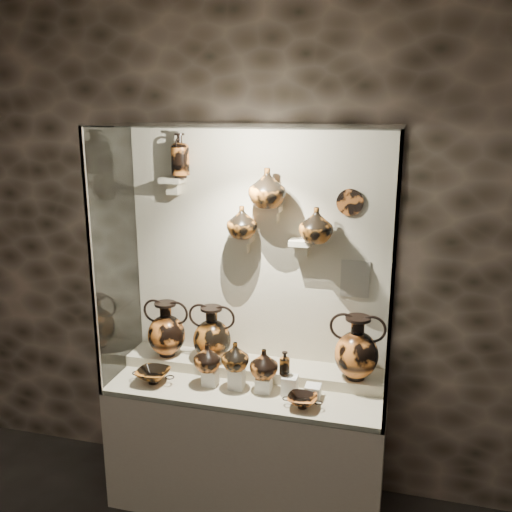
{
  "coord_description": "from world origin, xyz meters",
  "views": [
    {
      "loc": [
        0.88,
        -0.9,
        2.51
      ],
      "look_at": [
        0.04,
        2.26,
        1.64
      ],
      "focal_mm": 40.0,
      "sensor_mm": 36.0,
      "label": 1
    }
  ],
  "objects": [
    {
      "name": "plinth",
      "position": [
        0.0,
        2.18,
        0.4
      ],
      "size": [
        1.7,
        0.6,
        0.8
      ],
      "primitive_type": "cube",
      "color": "beige",
      "rests_on": "floor"
    },
    {
      "name": "glass_right",
      "position": [
        0.85,
        2.18,
        1.6
      ],
      "size": [
        0.01,
        0.6,
        1.6
      ],
      "primitive_type": "cube",
      "color": "white",
      "rests_on": "plinth"
    },
    {
      "name": "jug_c",
      "position": [
        0.12,
        2.14,
        1.01
      ],
      "size": [
        0.19,
        0.19,
        0.18
      ],
      "primitive_type": "imported",
      "rotation": [
        0.0,
        0.0,
        0.1
      ],
      "color": "orange",
      "rests_on": "pedestal_c"
    },
    {
      "name": "wall_plate",
      "position": [
        0.56,
        2.47,
        1.95
      ],
      "size": [
        0.16,
        0.02,
        0.16
      ],
      "primitive_type": "cylinder",
      "rotation": [
        1.57,
        0.0,
        0.0
      ],
      "color": "#9F511F",
      "rests_on": "back_panel"
    },
    {
      "name": "back_panel",
      "position": [
        0.0,
        2.5,
        1.6
      ],
      "size": [
        1.7,
        0.03,
        1.6
      ],
      "primitive_type": "cube",
      "color": "beige",
      "rests_on": "plinth"
    },
    {
      "name": "pedestal_a",
      "position": [
        -0.22,
        2.13,
        0.88
      ],
      "size": [
        0.09,
        0.09,
        0.1
      ],
      "primitive_type": "cube",
      "color": "white",
      "rests_on": "front_tier"
    },
    {
      "name": "bracket_ul",
      "position": [
        -0.55,
        2.42,
        2.05
      ],
      "size": [
        0.14,
        0.12,
        0.04
      ],
      "primitive_type": "cube",
      "color": "beige",
      "rests_on": "back_panel"
    },
    {
      "name": "glass_front",
      "position": [
        0.0,
        1.88,
        1.6
      ],
      "size": [
        1.7,
        0.01,
        1.6
      ],
      "primitive_type": "cube",
      "color": "white",
      "rests_on": "plinth"
    },
    {
      "name": "ovoid_vase_c",
      "position": [
        0.37,
        2.37,
        1.82
      ],
      "size": [
        0.26,
        0.26,
        0.21
      ],
      "primitive_type": "imported",
      "rotation": [
        0.0,
        0.0,
        -0.39
      ],
      "color": "#A75C1D",
      "rests_on": "bracket_cc"
    },
    {
      "name": "pedestal_c",
      "position": [
        0.12,
        2.13,
        0.88
      ],
      "size": [
        0.09,
        0.09,
        0.09
      ],
      "primitive_type": "cube",
      "color": "white",
      "rests_on": "front_tier"
    },
    {
      "name": "kylix_left",
      "position": [
        -0.57,
        2.06,
        0.88
      ],
      "size": [
        0.33,
        0.3,
        0.11
      ],
      "primitive_type": null,
      "rotation": [
        0.0,
        0.0,
        -0.37
      ],
      "color": "#A75C1D",
      "rests_on": "front_tier"
    },
    {
      "name": "pedestal_e",
      "position": [
        0.42,
        2.13,
        0.87
      ],
      "size": [
        0.09,
        0.09,
        0.08
      ],
      "primitive_type": "cube",
      "color": "white",
      "rests_on": "front_tier"
    },
    {
      "name": "pedestal_b",
      "position": [
        -0.05,
        2.13,
        0.9
      ],
      "size": [
        0.09,
        0.09,
        0.13
      ],
      "primitive_type": "cube",
      "color": "white",
      "rests_on": "front_tier"
    },
    {
      "name": "info_placard",
      "position": [
        0.61,
        2.47,
        1.48
      ],
      "size": [
        0.17,
        0.01,
        0.23
      ],
      "primitive_type": "cube",
      "color": "beige",
      "rests_on": "back_panel"
    },
    {
      "name": "frame_post_left",
      "position": [
        -0.84,
        1.89,
        1.6
      ],
      "size": [
        0.02,
        0.02,
        1.6
      ],
      "primitive_type": "cube",
      "color": "gray",
      "rests_on": "plinth"
    },
    {
      "name": "amphora_left",
      "position": [
        -0.59,
        2.32,
        1.09
      ],
      "size": [
        0.34,
        0.34,
        0.37
      ],
      "primitive_type": null,
      "rotation": [
        0.0,
        0.0,
        -0.16
      ],
      "color": "orange",
      "rests_on": "rear_tier"
    },
    {
      "name": "front_tier",
      "position": [
        0.0,
        2.18,
        0.82
      ],
      "size": [
        1.68,
        0.58,
        0.03
      ],
      "primitive_type": "cube",
      "color": "#BDB092",
      "rests_on": "plinth"
    },
    {
      "name": "pedestal_d",
      "position": [
        0.28,
        2.13,
        0.89
      ],
      "size": [
        0.09,
        0.09,
        0.12
      ],
      "primitive_type": "cube",
      "color": "white",
      "rests_on": "front_tier"
    },
    {
      "name": "lekythos_small",
      "position": [
        0.25,
        2.14,
        1.04
      ],
      "size": [
        0.08,
        0.08,
        0.17
      ],
      "primitive_type": null,
      "rotation": [
        0.0,
        0.0,
        -0.03
      ],
      "color": "#A75C1D",
      "rests_on": "pedestal_d"
    },
    {
      "name": "glass_left",
      "position": [
        -0.85,
        2.18,
        1.6
      ],
      "size": [
        0.01,
        0.6,
        1.6
      ],
      "primitive_type": "cube",
      "color": "white",
      "rests_on": "plinth"
    },
    {
      "name": "rear_tier",
      "position": [
        0.0,
        2.35,
        0.85
      ],
      "size": [
        1.7,
        0.25,
        0.1
      ],
      "primitive_type": "cube",
      "color": "#BDB092",
      "rests_on": "plinth"
    },
    {
      "name": "amphora_right",
      "position": [
        0.65,
        2.31,
        1.1
      ],
      "size": [
        0.42,
        0.42,
        0.4
      ],
      "primitive_type": null,
      "rotation": [
        0.0,
        0.0,
        -0.41
      ],
      "color": "orange",
      "rests_on": "rear_tier"
    },
    {
      "name": "ovoid_vase_a",
      "position": [
        -0.08,
        2.38,
        1.82
      ],
      "size": [
        0.2,
        0.2,
        0.2
      ],
      "primitive_type": "imported",
      "rotation": [
        0.0,
        0.0,
        -0.08
      ],
      "color": "#A75C1D",
      "rests_on": "bracket_ca"
    },
    {
      "name": "bracket_cb",
      "position": [
        0.1,
        2.42,
        1.9
      ],
      "size": [
        0.1,
        0.12,
        0.04
      ],
      "primitive_type": "cube",
      "color": "beige",
      "rests_on": "back_panel"
    },
    {
      "name": "ovoid_vase_b",
      "position": [
        0.08,
        2.36,
        2.03
      ],
      "size": [
        0.22,
        0.22,
        0.23
      ],
      "primitive_type": "imported",
      "rotation": [
        0.0,
        0.0,
        0.0
      ],
      "color": "#A75C1D",
      "rests_on": "bracket_cb"
    },
    {
      "name": "frame_post_right",
      "position": [
        0.84,
        1.89,
        1.6
      ],
      "size": [
        0.02,
        0.02,
        1.6
      ],
      "primitive_type": "cube",
      "color": "gray",
      "rests_on": "plinth"
    },
    {
      "name": "bracket_cc",
      "position": [
        0.28,
        2.42,
        1.7
      ],
      "size": [
        0.14,
        0.12,
        0.04
      ],
      "primitive_type": "cube",
      "color": "beige",
      "rests_on": "back_panel"
    },
    {
      "name": "jug_b",
      "position": [
        -0.05,
        2.11,
        1.05
      ],
      "size": [
        0.18,
        0.18,
        0.17
      ],
      "primitive_type": "imported",
      "rotation": [
        0.0,
        0.0,
        -0.06
      ],
      "color": "#A75C1D",
      "rests_on": "pedestal_b"
    },
    {
      "name": "lekythos_tall",
      "position": [
        -0.49,
        2.41,
        2.22
      ],
      "size": [
        0.15,
        0.15,
        0.31
      ],
      "primitive_type": null,
      "rotation": [
        0.0,
        0.0,
        -0.3
      ],
      "color": "orange",
      "rests_on": "bracket_ul"
    },
    {
      "name": "amphora_mid",
      "position": [
        -0.27,
        2.32,
        1.08
      ],
      "size": [
        0.37,
        0.37,
        0.37
      ],
      "primitive_type": null,
      "rotation": [
        0.0,
        0.0,
        -0.32
      ],
      "color": "#A75C1D",
      "rests_on": "rear_tier"
    },
    {
      "name": "kylix_right",
      "position": [
        0.38,
        2.0,
        0.87
      ],
      "size": [
        0.25,
        0.22,
        0.09
      ],
      "primitive_type": null,
      "rotation": [
        0.0,
        0.0,
        -0.15
      ],
      "color": "orange",
      "rests_on": "front_tier"
    },
    {
      "name": "bracket_ca",
      "position": [
        -0.1,
        2.42,
        1.7
      ],
      "size": [
        0.14,
        0.12,
        0.04
      ],
      "primitive_type": "cube",
      "color": "beige",
      "rests_on": "back_panel"
    },
    {
      "name": "wall_back",
      "position": [
        0.0,
        2.5,
        1.6
      ],
      "size": [
        5.0,
        0.02,
        3.2
      ],
      "primitive_type": "cube",
      "color": "#2B241A",
      "rests_on": "ground"
    },
    {
      "name": "glass_top",
      "position": [
        0.0,
        2.18,
        2.4
      ],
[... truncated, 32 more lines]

